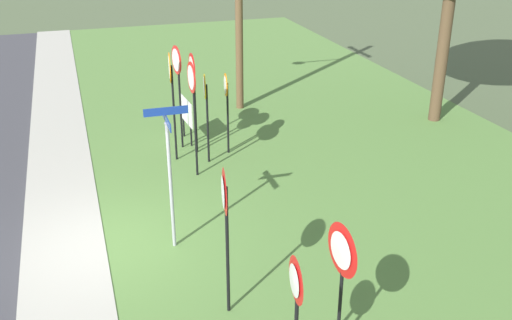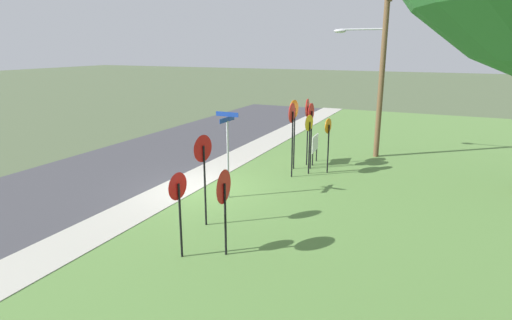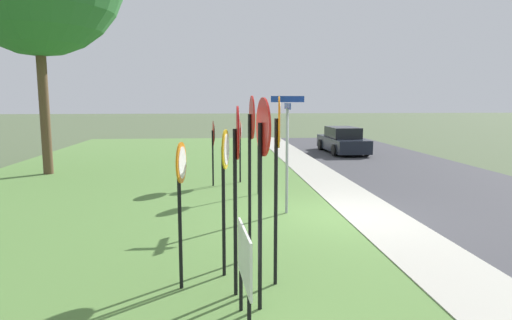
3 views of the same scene
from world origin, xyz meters
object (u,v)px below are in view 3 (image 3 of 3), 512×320
stop_sign_near_left (225,172)px  stop_sign_far_center (278,149)px  stop_sign_far_left (262,157)px  yield_sign_far_left (214,138)px  stop_sign_center_tall (181,186)px  stop_sign_near_right (237,159)px  yield_sign_near_right (241,137)px  parked_sedan_distant (343,141)px  street_name_post (287,144)px  stop_sign_far_right (251,141)px  yield_sign_near_left (260,129)px  notice_board (245,262)px

stop_sign_near_left → stop_sign_far_center: 0.97m
stop_sign_far_left → yield_sign_far_left: (8.63, 0.68, -0.50)m
stop_sign_far_left → stop_sign_center_tall: size_ratio=1.29×
stop_sign_near_right → stop_sign_center_tall: (0.29, 0.81, -0.43)m
yield_sign_near_right → parked_sedan_distant: bearing=-31.0°
stop_sign_center_tall → parked_sedan_distant: (16.57, -7.32, -0.97)m
stop_sign_far_left → parked_sedan_distant: (17.34, -6.20, -1.49)m
stop_sign_center_tall → street_name_post: (4.21, -2.26, 0.16)m
stop_sign_near_right → stop_sign_far_left: size_ratio=0.96×
stop_sign_far_right → yield_sign_near_right: stop_sign_far_right is taller
stop_sign_far_center → parked_sedan_distant: size_ratio=0.64×
yield_sign_near_left → stop_sign_near_left: bearing=178.4°
stop_sign_near_left → stop_sign_near_right: size_ratio=0.86×
stop_sign_far_left → stop_sign_far_center: (0.79, -0.32, 0.01)m
stop_sign_near_right → parked_sedan_distant: 18.13m
yield_sign_far_left → yield_sign_near_left: bearing=-139.1°
yield_sign_near_left → parked_sedan_distant: (10.06, -5.51, -1.37)m
street_name_post → notice_board: 5.63m
stop_sign_near_left → stop_sign_far_left: bearing=-148.5°
yield_sign_near_left → yield_sign_near_right: (1.89, 0.45, -0.40)m
street_name_post → notice_board: street_name_post is taller
stop_sign_far_right → stop_sign_far_center: bearing=-165.9°
stop_sign_far_left → yield_sign_near_right: stop_sign_far_left is taller
stop_sign_far_right → notice_board: stop_sign_far_right is taller
yield_sign_far_left → stop_sign_far_center: bearing=-177.2°
stop_sign_far_center → stop_sign_far_right: size_ratio=0.99×
yield_sign_near_right → yield_sign_far_left: 1.07m
stop_sign_center_tall → stop_sign_near_right: bearing=-101.9°
stop_sign_far_center → yield_sign_far_left: (7.84, 1.00, -0.51)m
stop_sign_near_left → notice_board: bearing=-162.4°
stop_sign_far_right → yield_sign_far_left: size_ratio=1.34×
stop_sign_far_center → yield_sign_near_left: bearing=4.9°
parked_sedan_distant → stop_sign_near_right: bearing=157.8°
stop_sign_near_left → notice_board: size_ratio=1.90×
stop_sign_center_tall → yield_sign_far_left: bearing=4.9°
stop_sign_far_right → yield_sign_near_right: 7.29m
stop_sign_near_right → stop_sign_center_tall: 0.96m
yield_sign_far_left → street_name_post: street_name_post is taller
stop_sign_near_right → stop_sign_far_right: (1.42, -0.31, 0.11)m
yield_sign_far_left → notice_board: size_ratio=1.73×
yield_sign_near_left → stop_sign_near_right: bearing=-179.2°
yield_sign_near_right → stop_sign_far_center: bearing=-174.4°
stop_sign_center_tall → notice_board: bearing=-135.5°
stop_sign_near_right → stop_sign_far_right: stop_sign_far_right is taller
stop_sign_far_center → parked_sedan_distant: 17.63m
notice_board → parked_sedan_distant: parked_sedan_distant is taller
stop_sign_far_center → yield_sign_near_left: size_ratio=1.09×
yield_sign_near_right → notice_board: size_ratio=1.71×
yield_sign_near_left → street_name_post: street_name_post is taller
parked_sedan_distant → stop_sign_far_left: bearing=159.2°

